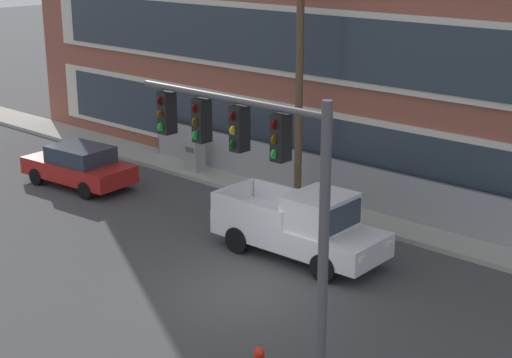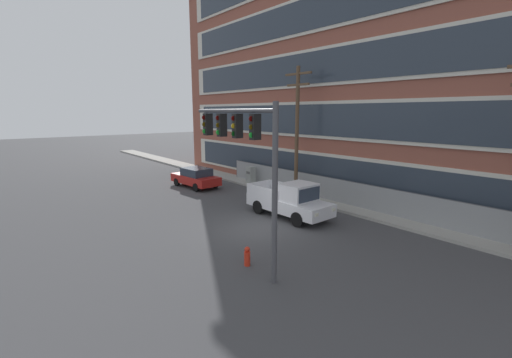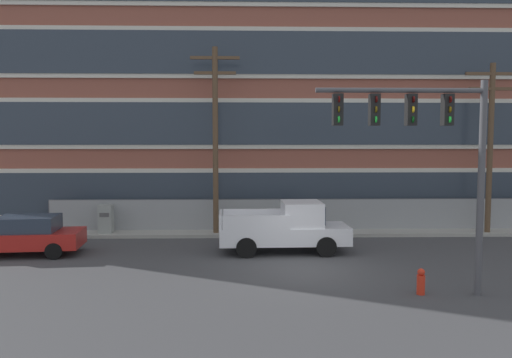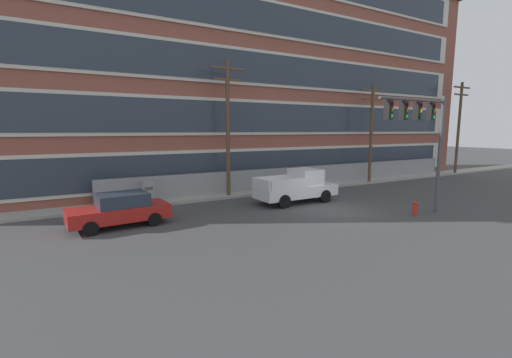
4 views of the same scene
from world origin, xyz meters
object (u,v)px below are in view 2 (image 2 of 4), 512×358
(traffic_signal_mast, at_px, (245,147))
(fire_hydrant, at_px, (247,256))
(electrical_cabinet, at_px, (251,176))
(sedan_red, at_px, (196,177))
(utility_pole_near_corner, at_px, (297,127))
(pickup_truck_white, at_px, (290,201))

(traffic_signal_mast, xyz_separation_m, fire_hydrant, (-0.02, 0.09, -4.27))
(electrical_cabinet, xyz_separation_m, fire_hydrant, (11.79, -9.39, -0.37))
(sedan_red, distance_m, fire_hydrant, 14.94)
(sedan_red, xyz_separation_m, electrical_cabinet, (2.11, 3.92, -0.04))
(fire_hydrant, bearing_deg, traffic_signal_mast, -76.81)
(sedan_red, relative_size, utility_pole_near_corner, 0.52)
(sedan_red, height_order, electrical_cabinet, sedan_red)
(utility_pole_near_corner, bearing_deg, traffic_signal_mast, -55.01)
(utility_pole_near_corner, relative_size, fire_hydrant, 11.41)
(utility_pole_near_corner, xyz_separation_m, electrical_cabinet, (-5.24, 0.09, -4.13))
(traffic_signal_mast, relative_size, pickup_truck_white, 1.18)
(traffic_signal_mast, height_order, electrical_cabinet, traffic_signal_mast)
(sedan_red, bearing_deg, pickup_truck_white, 1.47)
(traffic_signal_mast, height_order, utility_pole_near_corner, utility_pole_near_corner)
(fire_hydrant, bearing_deg, electrical_cabinet, 141.47)
(utility_pole_near_corner, bearing_deg, pickup_truck_white, -49.09)
(pickup_truck_white, bearing_deg, sedan_red, -178.53)
(pickup_truck_white, xyz_separation_m, utility_pole_near_corner, (-3.09, 3.57, 3.93))
(utility_pole_near_corner, height_order, fire_hydrant, utility_pole_near_corner)
(traffic_signal_mast, xyz_separation_m, utility_pole_near_corner, (-6.57, 9.39, 0.24))
(sedan_red, xyz_separation_m, utility_pole_near_corner, (7.35, 3.83, 4.09))
(traffic_signal_mast, relative_size, sedan_red, 1.37)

